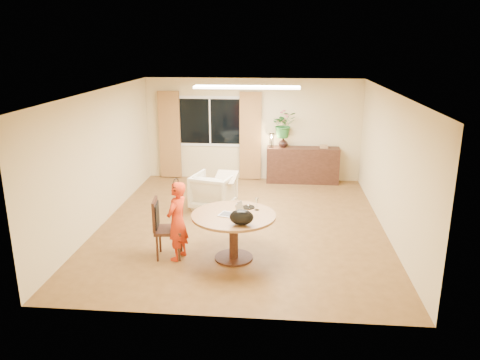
# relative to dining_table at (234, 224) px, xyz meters

# --- Properties ---
(floor) EXTENTS (6.50, 6.50, 0.00)m
(floor) POSITION_rel_dining_table_xyz_m (0.00, 1.52, -0.62)
(floor) COLOR brown
(floor) RESTS_ON ground
(ceiling) EXTENTS (6.50, 6.50, 0.00)m
(ceiling) POSITION_rel_dining_table_xyz_m (0.00, 1.52, 1.98)
(ceiling) COLOR white
(ceiling) RESTS_ON wall_back
(wall_back) EXTENTS (5.50, 0.00, 5.50)m
(wall_back) POSITION_rel_dining_table_xyz_m (0.00, 4.77, 0.68)
(wall_back) COLOR beige
(wall_back) RESTS_ON floor
(wall_left) EXTENTS (0.00, 6.50, 6.50)m
(wall_left) POSITION_rel_dining_table_xyz_m (-2.75, 1.52, 0.68)
(wall_left) COLOR beige
(wall_left) RESTS_ON floor
(wall_right) EXTENTS (0.00, 6.50, 6.50)m
(wall_right) POSITION_rel_dining_table_xyz_m (2.75, 1.52, 0.68)
(wall_right) COLOR beige
(wall_right) RESTS_ON floor
(window) EXTENTS (1.70, 0.03, 1.30)m
(window) POSITION_rel_dining_table_xyz_m (-1.10, 4.75, 0.88)
(window) COLOR white
(window) RESTS_ON wall_back
(curtain_left) EXTENTS (0.55, 0.08, 2.25)m
(curtain_left) POSITION_rel_dining_table_xyz_m (-2.15, 4.68, 0.53)
(curtain_left) COLOR brown
(curtain_left) RESTS_ON wall_back
(curtain_right) EXTENTS (0.55, 0.08, 2.25)m
(curtain_right) POSITION_rel_dining_table_xyz_m (-0.05, 4.68, 0.53)
(curtain_right) COLOR brown
(curtain_right) RESTS_ON wall_back
(ceiling_panel) EXTENTS (2.20, 0.35, 0.05)m
(ceiling_panel) POSITION_rel_dining_table_xyz_m (0.00, 2.72, 1.95)
(ceiling_panel) COLOR white
(ceiling_panel) RESTS_ON ceiling
(dining_table) EXTENTS (1.38, 1.38, 0.79)m
(dining_table) POSITION_rel_dining_table_xyz_m (0.00, 0.00, 0.00)
(dining_table) COLOR brown
(dining_table) RESTS_ON floor
(dining_chair) EXTENTS (0.54, 0.50, 1.01)m
(dining_chair) POSITION_rel_dining_table_xyz_m (-1.08, -0.01, -0.11)
(dining_chair) COLOR black
(dining_chair) RESTS_ON floor
(child) EXTENTS (0.56, 0.45, 1.33)m
(child) POSITION_rel_dining_table_xyz_m (-0.92, -0.07, 0.05)
(child) COLOR red
(child) RESTS_ON floor
(laptop) EXTENTS (0.43, 0.34, 0.25)m
(laptop) POSITION_rel_dining_table_xyz_m (-0.05, -0.05, 0.29)
(laptop) COLOR #B7B7BC
(laptop) RESTS_ON dining_table
(tumbler) EXTENTS (0.09, 0.09, 0.11)m
(tumbler) POSITION_rel_dining_table_xyz_m (0.07, 0.27, 0.22)
(tumbler) COLOR white
(tumbler) RESTS_ON dining_table
(wine_glass) EXTENTS (0.09, 0.09, 0.22)m
(wine_glass) POSITION_rel_dining_table_xyz_m (0.36, 0.23, 0.28)
(wine_glass) COLOR white
(wine_glass) RESTS_ON dining_table
(pot_lid) EXTENTS (0.22, 0.22, 0.03)m
(pot_lid) POSITION_rel_dining_table_xyz_m (0.22, 0.34, 0.18)
(pot_lid) COLOR white
(pot_lid) RESTS_ON dining_table
(handbag) EXTENTS (0.39, 0.25, 0.25)m
(handbag) POSITION_rel_dining_table_xyz_m (0.17, -0.44, 0.29)
(handbag) COLOR black
(handbag) RESTS_ON dining_table
(armchair) EXTENTS (1.02, 1.04, 0.77)m
(armchair) POSITION_rel_dining_table_xyz_m (-0.68, 2.40, -0.23)
(armchair) COLOR beige
(armchair) RESTS_ON floor
(throw) EXTENTS (0.51, 0.60, 0.03)m
(throw) POSITION_rel_dining_table_xyz_m (-0.41, 2.39, 0.17)
(throw) COLOR beige
(throw) RESTS_ON armchair
(sideboard) EXTENTS (1.82, 0.44, 0.91)m
(sideboard) POSITION_rel_dining_table_xyz_m (1.30, 4.53, -0.16)
(sideboard) COLOR black
(sideboard) RESTS_ON floor
(vase) EXTENTS (0.29, 0.29, 0.25)m
(vase) POSITION_rel_dining_table_xyz_m (0.79, 4.53, 0.41)
(vase) COLOR black
(vase) RESTS_ON sideboard
(bouquet) EXTENTS (0.71, 0.65, 0.66)m
(bouquet) POSITION_rel_dining_table_xyz_m (0.79, 4.53, 0.87)
(bouquet) COLOR #2C6626
(bouquet) RESTS_ON vase
(book_stack) EXTENTS (0.21, 0.16, 0.08)m
(book_stack) POSITION_rel_dining_table_xyz_m (1.81, 4.53, 0.33)
(book_stack) COLOR #866444
(book_stack) RESTS_ON sideboard
(desk_lamp) EXTENTS (0.18, 0.18, 0.37)m
(desk_lamp) POSITION_rel_dining_table_xyz_m (0.50, 4.48, 0.48)
(desk_lamp) COLOR black
(desk_lamp) RESTS_ON sideboard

